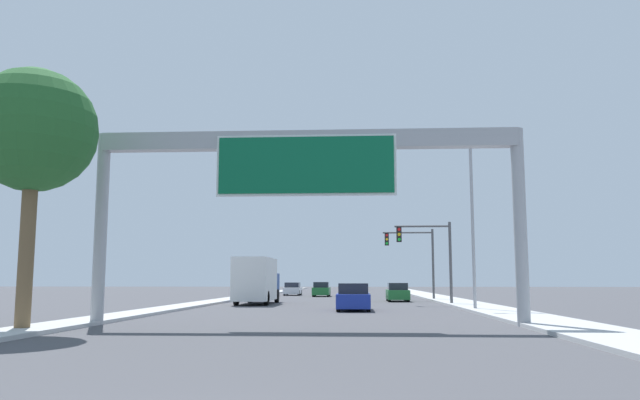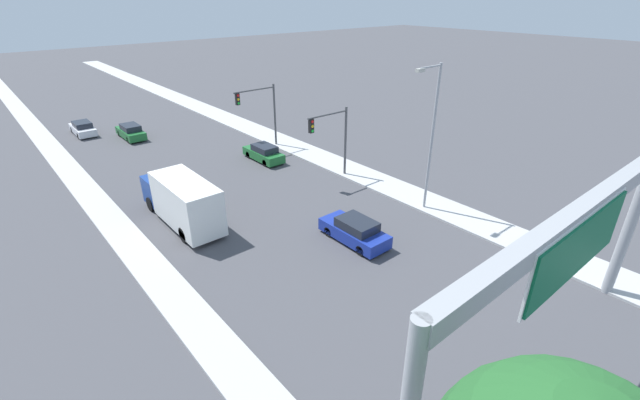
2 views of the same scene
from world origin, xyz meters
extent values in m
cube|color=#B6B6B6|center=(9.50, 60.00, 0.07)|extent=(3.00, 120.00, 0.15)
cube|color=#B6B6B6|center=(-9.00, 60.00, 0.07)|extent=(2.00, 120.00, 0.15)
cylinder|color=#9EA0A5|center=(8.20, 18.00, 3.79)|extent=(0.49, 0.49, 7.58)
cube|color=#9EA0A5|center=(0.00, 18.00, 7.23)|extent=(16.40, 0.60, 0.70)
cube|color=white|center=(0.00, 17.70, 6.17)|extent=(7.03, 0.08, 2.42)
cube|color=#0A5B38|center=(0.00, 17.65, 6.17)|extent=(6.83, 0.16, 2.22)
cube|color=navy|center=(1.75, 29.94, 0.57)|extent=(1.87, 4.60, 0.78)
cube|color=#1E232D|center=(1.75, 29.71, 1.25)|extent=(1.65, 2.39, 0.59)
cylinder|color=black|center=(0.92, 31.37, 0.32)|extent=(0.22, 0.64, 0.64)
cylinder|color=black|center=(2.58, 31.37, 0.32)|extent=(0.22, 0.64, 0.64)
cylinder|color=black|center=(0.92, 28.52, 0.32)|extent=(0.22, 0.64, 0.64)
cylinder|color=black|center=(2.58, 28.52, 0.32)|extent=(0.22, 0.64, 0.64)
cube|color=silver|center=(-5.25, 64.38, 0.53)|extent=(1.77, 4.45, 0.71)
cube|color=#1E232D|center=(-5.25, 64.16, 1.16)|extent=(1.56, 2.31, 0.54)
cylinder|color=black|center=(-6.03, 65.76, 0.32)|extent=(0.22, 0.64, 0.64)
cylinder|color=black|center=(-4.47, 65.76, 0.32)|extent=(0.22, 0.64, 0.64)
cylinder|color=black|center=(-6.03, 63.00, 0.32)|extent=(0.22, 0.64, 0.64)
cylinder|color=black|center=(-4.47, 63.00, 0.32)|extent=(0.22, 0.64, 0.64)
cube|color=#1E662D|center=(-1.75, 59.73, 0.55)|extent=(1.74, 4.53, 0.75)
cube|color=#1E232D|center=(-1.75, 59.50, 1.21)|extent=(1.53, 2.35, 0.57)
cylinder|color=black|center=(-2.51, 61.13, 0.32)|extent=(0.22, 0.64, 0.64)
cylinder|color=black|center=(-0.99, 61.13, 0.32)|extent=(0.22, 0.64, 0.64)
cylinder|color=black|center=(-2.51, 58.33, 0.32)|extent=(0.22, 0.64, 0.64)
cylinder|color=black|center=(-0.99, 58.33, 0.32)|extent=(0.22, 0.64, 0.64)
cube|color=#1E662D|center=(5.25, 45.31, 0.55)|extent=(1.71, 4.46, 0.74)
cube|color=#1E232D|center=(5.25, 45.08, 1.20)|extent=(1.50, 2.32, 0.56)
cylinder|color=black|center=(4.51, 46.69, 0.32)|extent=(0.22, 0.64, 0.64)
cylinder|color=black|center=(5.99, 46.69, 0.32)|extent=(0.22, 0.64, 0.64)
cylinder|color=black|center=(4.51, 43.92, 0.32)|extent=(0.22, 0.64, 0.64)
cylinder|color=black|center=(5.99, 43.92, 0.32)|extent=(0.22, 0.64, 0.64)
cube|color=navy|center=(-5.25, 42.17, 1.26)|extent=(2.18, 2.31, 1.93)
cube|color=silver|center=(-5.25, 38.05, 1.79)|extent=(2.37, 5.93, 2.98)
cylinder|color=black|center=(-6.30, 42.05, 0.50)|extent=(0.28, 1.00, 1.00)
cylinder|color=black|center=(-4.20, 42.05, 0.50)|extent=(0.28, 1.00, 1.00)
cylinder|color=black|center=(-6.30, 36.57, 0.50)|extent=(0.28, 1.00, 1.00)
cylinder|color=black|center=(-4.20, 36.57, 0.50)|extent=(0.28, 1.00, 1.00)
cylinder|color=#4C4C4F|center=(8.50, 38.00, 2.89)|extent=(0.20, 0.20, 5.78)
cylinder|color=#4C4C4F|center=(6.57, 38.00, 5.48)|extent=(3.86, 0.14, 0.14)
cube|color=black|center=(4.95, 38.00, 4.90)|extent=(0.35, 0.28, 1.05)
cylinder|color=red|center=(4.95, 37.84, 5.25)|extent=(0.22, 0.04, 0.22)
cylinder|color=yellow|center=(4.95, 37.84, 4.90)|extent=(0.22, 0.04, 0.22)
cylinder|color=green|center=(4.95, 37.84, 4.55)|extent=(0.22, 0.04, 0.22)
cylinder|color=#4C4C4F|center=(8.50, 48.00, 3.04)|extent=(0.20, 0.20, 6.08)
cylinder|color=#4C4C4F|center=(6.37, 48.00, 5.78)|extent=(4.27, 0.14, 0.14)
cube|color=black|center=(4.57, 48.00, 5.21)|extent=(0.35, 0.28, 1.05)
cylinder|color=red|center=(4.57, 47.84, 5.56)|extent=(0.22, 0.04, 0.22)
cylinder|color=yellow|center=(4.57, 47.84, 5.21)|extent=(0.22, 0.04, 0.22)
cylinder|color=green|center=(4.57, 47.84, 4.86)|extent=(0.22, 0.04, 0.22)
cylinder|color=#9EA0A5|center=(8.60, 29.87, 5.00)|extent=(0.18, 0.18, 10.00)
cylinder|color=#9EA0A5|center=(7.61, 29.87, 9.85)|extent=(1.99, 0.12, 0.12)
cube|color=#B2B2A8|center=(6.61, 29.87, 9.75)|extent=(0.60, 0.28, 0.20)
camera|label=1|loc=(1.94, -6.13, 1.75)|focal=35.00mm
camera|label=2|loc=(-14.45, 13.97, 13.92)|focal=24.00mm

